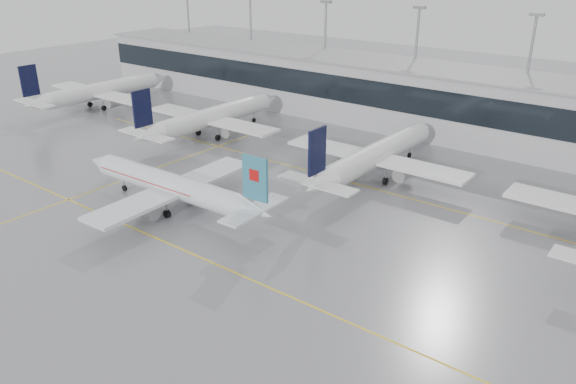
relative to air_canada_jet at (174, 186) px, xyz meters
The scene contains 12 objects.
ground 17.62m from the air_canada_jet, 24.72° to the right, with size 320.00×320.00×0.00m, color gray.
taxi_line_main 17.62m from the air_canada_jet, 24.72° to the right, with size 120.00×0.25×0.01m, color yellow.
taxi_line_north 27.86m from the air_canada_jet, 55.37° to the left, with size 120.00×0.25×0.01m, color yellow.
taxi_line_cross 16.59m from the air_canada_jet, 151.47° to the left, with size 0.25×60.00×0.01m, color yellow.
terminal 57.04m from the air_canada_jet, 73.98° to the left, with size 180.00×15.00×12.00m, color #A6A5A9.
terminal_glass 49.94m from the air_canada_jet, 71.58° to the left, with size 180.00×0.20×5.00m, color black.
terminal_roof 57.67m from the air_canada_jet, 73.98° to the left, with size 182.00×16.00×0.40m, color gray.
light_masts 63.56m from the air_canada_jet, 75.50° to the left, with size 156.40×1.00×22.60m.
air_canada_jet is the anchor object (origin of this frame).
parked_jet_a 60.38m from the air_canada_jet, 154.02° to the left, with size 29.64×36.96×11.72m.
parked_jet_b 32.74m from the air_canada_jet, 126.09° to the left, with size 29.64×36.96×11.72m.
parked_jet_c 30.77m from the air_canada_jet, 59.28° to the left, with size 29.64×36.96×11.72m.
Camera 1 is at (38.92, -38.14, 32.20)m, focal length 35.00 mm.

